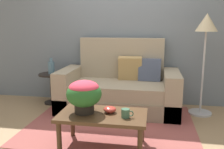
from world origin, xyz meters
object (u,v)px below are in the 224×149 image
(coffee_table, at_px, (103,118))
(couch, at_px, (120,89))
(floor_lamp, at_px, (206,35))
(snack_bowl, at_px, (110,109))
(side_table, at_px, (51,83))
(coffee_mug, at_px, (126,113))
(table_vase, at_px, (51,67))
(potted_plant, at_px, (84,93))

(coffee_table, bearing_deg, couch, 89.71)
(floor_lamp, xyz_separation_m, snack_bowl, (-1.22, -1.28, -0.78))
(couch, relative_size, side_table, 3.53)
(coffee_table, bearing_deg, coffee_mug, -14.42)
(snack_bowl, distance_m, table_vase, 1.90)
(potted_plant, xyz_separation_m, table_vase, (-1.01, 1.42, 0.02))
(coffee_mug, bearing_deg, table_vase, 134.89)
(potted_plant, relative_size, table_vase, 1.43)
(couch, bearing_deg, side_table, 174.97)
(coffee_mug, relative_size, snack_bowl, 0.92)
(floor_lamp, xyz_separation_m, table_vase, (-2.51, 0.10, -0.58))
(couch, bearing_deg, coffee_mug, -79.31)
(coffee_table, relative_size, floor_lamp, 0.63)
(coffee_table, bearing_deg, potted_plant, -179.23)
(couch, relative_size, coffee_mug, 14.27)
(coffee_mug, bearing_deg, couch, 100.69)
(snack_bowl, bearing_deg, coffee_table, -147.73)
(coffee_table, height_order, side_table, side_table)
(snack_bowl, bearing_deg, floor_lamp, 46.26)
(couch, height_order, side_table, couch)
(coffee_table, relative_size, table_vase, 3.55)
(coffee_mug, xyz_separation_m, table_vase, (-1.49, 1.49, 0.20))
(couch, distance_m, side_table, 1.24)
(floor_lamp, xyz_separation_m, potted_plant, (-1.51, -1.33, -0.60))
(coffee_mug, height_order, snack_bowl, coffee_mug)
(potted_plant, bearing_deg, coffee_mug, -7.88)
(floor_lamp, relative_size, snack_bowl, 10.61)
(coffee_table, height_order, snack_bowl, snack_bowl)
(coffee_table, distance_m, potted_plant, 0.35)
(couch, distance_m, floor_lamp, 1.57)
(side_table, relative_size, potted_plant, 1.37)
(coffee_mug, bearing_deg, snack_bowl, 149.28)
(potted_plant, distance_m, snack_bowl, 0.34)
(coffee_table, bearing_deg, snack_bowl, 32.27)
(floor_lamp, height_order, snack_bowl, floor_lamp)
(side_table, height_order, table_vase, table_vase)
(coffee_table, relative_size, coffee_mug, 7.34)
(side_table, height_order, floor_lamp, floor_lamp)
(potted_plant, relative_size, snack_bowl, 2.70)
(potted_plant, bearing_deg, snack_bowl, 9.90)
(side_table, xyz_separation_m, snack_bowl, (1.31, -1.38, 0.08))
(side_table, bearing_deg, table_vase, -18.78)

